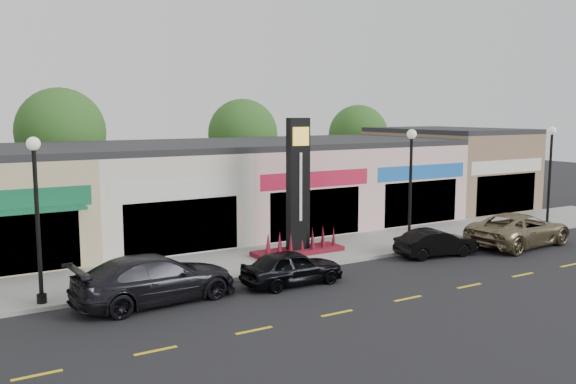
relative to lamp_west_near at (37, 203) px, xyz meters
name	(u,v)px	position (x,y,z in m)	size (l,w,h in m)	color
ground	(289,290)	(8.00, -2.50, -3.48)	(120.00, 120.00, 0.00)	black
sidewalk	(236,263)	(8.00, 1.85, -3.40)	(52.00, 4.30, 0.15)	gray
curb	(261,275)	(8.00, -0.40, -3.40)	(52.00, 0.20, 0.15)	gray
shop_cream	(146,192)	(6.50, 8.97, -1.08)	(7.00, 10.01, 4.80)	silver
shop_pink_w	(268,183)	(13.50, 8.97, -1.08)	(7.00, 10.01, 4.80)	beige
shop_pink_e	(366,177)	(20.50, 8.97, -1.08)	(7.00, 10.01, 4.80)	beige
shop_tan	(447,167)	(27.50, 8.98, -0.83)	(7.00, 10.01, 5.30)	#7B5F48
tree_rear_west	(61,132)	(4.00, 17.00, 1.74)	(5.20, 5.20, 7.83)	#382619
tree_rear_mid	(243,134)	(16.00, 17.00, 1.41)	(4.80, 4.80, 7.29)	#382619
tree_rear_east	(358,135)	(26.00, 17.00, 1.15)	(4.60, 4.60, 6.94)	#382619
lamp_west_near	(37,203)	(0.00, 0.00, 0.00)	(0.44, 0.44, 5.47)	black
lamp_east_near	(411,176)	(16.00, 0.00, 0.00)	(0.44, 0.44, 5.47)	black
lamp_east_far	(550,166)	(26.00, 0.00, 0.00)	(0.44, 0.44, 5.47)	black
pylon_sign	(298,206)	(11.00, 1.70, -1.20)	(4.20, 1.30, 6.00)	#500D13
car_dark_sedan	(155,279)	(3.41, -1.39, -2.66)	(5.62, 2.29, 1.63)	black
car_black_sedan	(292,267)	(8.47, -1.97, -2.81)	(3.89, 1.57, 1.33)	black
car_black_conv	(436,243)	(16.30, -1.43, -2.87)	(3.70, 1.29, 1.22)	black
car_gold_suv	(520,229)	(21.31, -1.89, -2.68)	(5.72, 2.64, 1.59)	#807251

